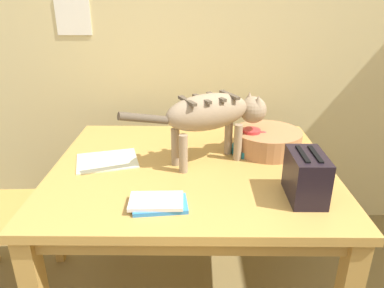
{
  "coord_description": "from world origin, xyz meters",
  "views": [
    {
      "loc": [
        -0.09,
        -0.06,
        1.43
      ],
      "look_at": [
        -0.1,
        1.35,
        0.84
      ],
      "focal_mm": 34.05,
      "sensor_mm": 36.0,
      "label": 1
    }
  ],
  "objects_px": {
    "wicker_basket": "(267,140)",
    "toaster": "(306,176)",
    "magazine": "(107,161)",
    "book_stack": "(158,203)",
    "dining_table": "(192,183)",
    "coffee_mug": "(252,138)",
    "cat": "(215,114)",
    "saucer_bowl": "(250,149)"
  },
  "relations": [
    {
      "from": "dining_table",
      "to": "toaster",
      "type": "distance_m",
      "value": 0.51
    },
    {
      "from": "dining_table",
      "to": "cat",
      "type": "relative_size",
      "value": 1.94
    },
    {
      "from": "dining_table",
      "to": "book_stack",
      "type": "bearing_deg",
      "value": -109.18
    },
    {
      "from": "cat",
      "to": "book_stack",
      "type": "relative_size",
      "value": 2.93
    },
    {
      "from": "coffee_mug",
      "to": "dining_table",
      "type": "bearing_deg",
      "value": -152.71
    },
    {
      "from": "wicker_basket",
      "to": "dining_table",
      "type": "bearing_deg",
      "value": -155.13
    },
    {
      "from": "saucer_bowl",
      "to": "wicker_basket",
      "type": "height_order",
      "value": "wicker_basket"
    },
    {
      "from": "cat",
      "to": "saucer_bowl",
      "type": "xyz_separation_m",
      "value": [
        0.18,
        0.09,
        -0.2
      ]
    },
    {
      "from": "cat",
      "to": "toaster",
      "type": "bearing_deg",
      "value": 17.97
    },
    {
      "from": "wicker_basket",
      "to": "cat",
      "type": "bearing_deg",
      "value": -156.31
    },
    {
      "from": "cat",
      "to": "coffee_mug",
      "type": "bearing_deg",
      "value": 89.52
    },
    {
      "from": "book_stack",
      "to": "dining_table",
      "type": "bearing_deg",
      "value": 70.82
    },
    {
      "from": "magazine",
      "to": "book_stack",
      "type": "height_order",
      "value": "book_stack"
    },
    {
      "from": "book_stack",
      "to": "toaster",
      "type": "height_order",
      "value": "toaster"
    },
    {
      "from": "toaster",
      "to": "saucer_bowl",
      "type": "bearing_deg",
      "value": 109.04
    },
    {
      "from": "saucer_bowl",
      "to": "toaster",
      "type": "xyz_separation_m",
      "value": [
        0.14,
        -0.4,
        0.07
      ]
    },
    {
      "from": "dining_table",
      "to": "magazine",
      "type": "relative_size",
      "value": 4.58
    },
    {
      "from": "magazine",
      "to": "book_stack",
      "type": "distance_m",
      "value": 0.45
    },
    {
      "from": "coffee_mug",
      "to": "book_stack",
      "type": "height_order",
      "value": "coffee_mug"
    },
    {
      "from": "cat",
      "to": "toaster",
      "type": "relative_size",
      "value": 3.06
    },
    {
      "from": "dining_table",
      "to": "coffee_mug",
      "type": "distance_m",
      "value": 0.35
    },
    {
      "from": "dining_table",
      "to": "cat",
      "type": "bearing_deg",
      "value": 27.93
    },
    {
      "from": "coffee_mug",
      "to": "wicker_basket",
      "type": "xyz_separation_m",
      "value": [
        0.08,
        0.02,
        -0.02
      ]
    },
    {
      "from": "dining_table",
      "to": "magazine",
      "type": "height_order",
      "value": "magazine"
    },
    {
      "from": "coffee_mug",
      "to": "wicker_basket",
      "type": "height_order",
      "value": "coffee_mug"
    },
    {
      "from": "cat",
      "to": "saucer_bowl",
      "type": "bearing_deg",
      "value": 90.0
    },
    {
      "from": "cat",
      "to": "saucer_bowl",
      "type": "relative_size",
      "value": 3.44
    },
    {
      "from": "book_stack",
      "to": "toaster",
      "type": "relative_size",
      "value": 1.05
    },
    {
      "from": "cat",
      "to": "coffee_mug",
      "type": "distance_m",
      "value": 0.25
    },
    {
      "from": "wicker_basket",
      "to": "toaster",
      "type": "relative_size",
      "value": 1.56
    },
    {
      "from": "coffee_mug",
      "to": "wicker_basket",
      "type": "distance_m",
      "value": 0.08
    },
    {
      "from": "book_stack",
      "to": "wicker_basket",
      "type": "height_order",
      "value": "wicker_basket"
    },
    {
      "from": "dining_table",
      "to": "book_stack",
      "type": "distance_m",
      "value": 0.36
    },
    {
      "from": "dining_table",
      "to": "toaster",
      "type": "xyz_separation_m",
      "value": [
        0.41,
        -0.26,
        0.17
      ]
    },
    {
      "from": "coffee_mug",
      "to": "toaster",
      "type": "distance_m",
      "value": 0.42
    },
    {
      "from": "saucer_bowl",
      "to": "magazine",
      "type": "distance_m",
      "value": 0.66
    },
    {
      "from": "magazine",
      "to": "dining_table",
      "type": "bearing_deg",
      "value": -21.23
    },
    {
      "from": "book_stack",
      "to": "coffee_mug",
      "type": "bearing_deg",
      "value": 50.38
    },
    {
      "from": "dining_table",
      "to": "coffee_mug",
      "type": "xyz_separation_m",
      "value": [
        0.27,
        0.14,
        0.16
      ]
    },
    {
      "from": "saucer_bowl",
      "to": "toaster",
      "type": "distance_m",
      "value": 0.43
    },
    {
      "from": "wicker_basket",
      "to": "toaster",
      "type": "bearing_deg",
      "value": -82.11
    },
    {
      "from": "wicker_basket",
      "to": "toaster",
      "type": "xyz_separation_m",
      "value": [
        0.06,
        -0.42,
        0.03
      ]
    }
  ]
}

